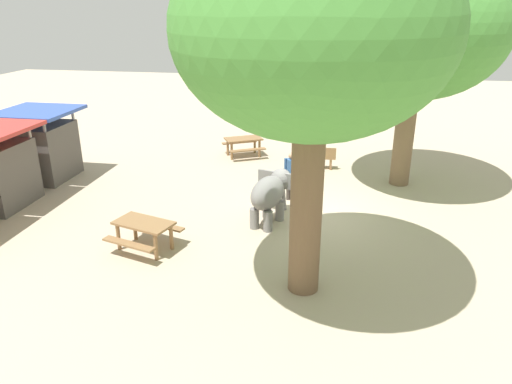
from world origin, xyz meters
TOP-DOWN VIEW (x-y plane):
  - ground_plane at (0.00, 0.00)m, footprint 60.00×60.00m
  - elephant at (-0.68, 1.11)m, footprint 2.07×1.49m
  - person_handler at (1.07, 0.70)m, footprint 0.32×0.50m
  - shade_tree_main at (-4.06, -0.13)m, footprint 5.75×5.27m
  - shade_tree_secondary at (3.28, -2.93)m, footprint 6.23×5.71m
  - wooden_bench at (4.43, 0.05)m, footprint 0.47×1.42m
  - picnic_table_near at (5.53, 3.18)m, footprint 2.01×2.02m
  - picnic_table_far at (-2.96, 4.06)m, footprint 1.85×1.86m
  - market_stall_blue at (1.62, 9.77)m, footprint 2.50×2.50m

SIDE VIEW (x-z plane):
  - ground_plane at x=0.00m, z-range 0.00..0.00m
  - wooden_bench at x=4.43m, z-range 0.03..0.91m
  - picnic_table_near at x=5.53m, z-range 0.20..0.98m
  - picnic_table_far at x=-2.96m, z-range 0.20..0.98m
  - elephant at x=-0.68m, z-range 0.20..1.63m
  - person_handler at x=1.07m, z-range 0.14..1.76m
  - market_stall_blue at x=1.62m, z-range -0.12..2.40m
  - shade_tree_secondary at x=3.28m, z-range 1.47..8.90m
  - shade_tree_main at x=-4.06m, z-range 1.70..9.27m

